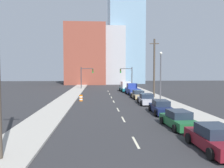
{
  "coord_description": "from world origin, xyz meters",
  "views": [
    {
      "loc": [
        -2.48,
        -5.79,
        4.63
      ],
      "look_at": [
        0.31,
        35.76,
        2.2
      ],
      "focal_mm": 35.0,
      "sensor_mm": 36.0,
      "label": 1
    }
  ],
  "objects_px": {
    "street_lamp": "(161,72)",
    "sedan_silver": "(146,99)",
    "traffic_barrel": "(81,98)",
    "sedan_orange": "(125,87)",
    "traffic_signal_left": "(85,75)",
    "sedan_navy": "(161,107)",
    "sedan_green": "(179,120)",
    "utility_pole_right_mid": "(154,68)",
    "sedan_maroon": "(214,139)",
    "box_truck_teal": "(126,87)",
    "sedan_tan": "(138,95)",
    "pickup_truck_blue": "(132,90)",
    "traffic_signal_right": "(128,75)"
  },
  "relations": [
    {
      "from": "traffic_barrel",
      "to": "sedan_orange",
      "type": "bearing_deg",
      "value": 66.01
    },
    {
      "from": "traffic_signal_left",
      "to": "sedan_orange",
      "type": "height_order",
      "value": "traffic_signal_left"
    },
    {
      "from": "sedan_navy",
      "to": "pickup_truck_blue",
      "type": "bearing_deg",
      "value": 92.06
    },
    {
      "from": "pickup_truck_blue",
      "to": "sedan_green",
      "type": "bearing_deg",
      "value": -93.33
    },
    {
      "from": "traffic_barrel",
      "to": "sedan_tan",
      "type": "height_order",
      "value": "sedan_tan"
    },
    {
      "from": "sedan_green",
      "to": "box_truck_teal",
      "type": "distance_m",
      "value": 32.41
    },
    {
      "from": "utility_pole_right_mid",
      "to": "sedan_navy",
      "type": "height_order",
      "value": "utility_pole_right_mid"
    },
    {
      "from": "traffic_signal_left",
      "to": "sedan_green",
      "type": "xyz_separation_m",
      "value": [
        9.99,
        -40.58,
        -3.03
      ]
    },
    {
      "from": "traffic_signal_left",
      "to": "box_truck_teal",
      "type": "bearing_deg",
      "value": -39.78
    },
    {
      "from": "sedan_maroon",
      "to": "pickup_truck_blue",
      "type": "height_order",
      "value": "pickup_truck_blue"
    },
    {
      "from": "sedan_green",
      "to": "sedan_orange",
      "type": "distance_m",
      "value": 38.32
    },
    {
      "from": "traffic_signal_right",
      "to": "box_truck_teal",
      "type": "height_order",
      "value": "traffic_signal_right"
    },
    {
      "from": "sedan_maroon",
      "to": "sedan_silver",
      "type": "bearing_deg",
      "value": 89.32
    },
    {
      "from": "utility_pole_right_mid",
      "to": "sedan_orange",
      "type": "xyz_separation_m",
      "value": [
        -2.76,
        18.39,
        -4.54
      ]
    },
    {
      "from": "sedan_silver",
      "to": "sedan_tan",
      "type": "xyz_separation_m",
      "value": [
        0.02,
        6.29,
        -0.04
      ]
    },
    {
      "from": "utility_pole_right_mid",
      "to": "sedan_tan",
      "type": "distance_m",
      "value": 5.49
    },
    {
      "from": "traffic_barrel",
      "to": "box_truck_teal",
      "type": "height_order",
      "value": "box_truck_teal"
    },
    {
      "from": "utility_pole_right_mid",
      "to": "traffic_barrel",
      "type": "distance_m",
      "value": 13.67
    },
    {
      "from": "traffic_barrel",
      "to": "sedan_maroon",
      "type": "bearing_deg",
      "value": -66.77
    },
    {
      "from": "sedan_maroon",
      "to": "sedan_green",
      "type": "height_order",
      "value": "sedan_maroon"
    },
    {
      "from": "sedan_green",
      "to": "sedan_navy",
      "type": "bearing_deg",
      "value": 83.99
    },
    {
      "from": "traffic_barrel",
      "to": "box_truck_teal",
      "type": "xyz_separation_m",
      "value": [
        9.06,
        15.74,
        0.6
      ]
    },
    {
      "from": "street_lamp",
      "to": "sedan_silver",
      "type": "relative_size",
      "value": 1.64
    },
    {
      "from": "pickup_truck_blue",
      "to": "sedan_orange",
      "type": "xyz_separation_m",
      "value": [
        0.0,
        12.24,
        -0.2
      ]
    },
    {
      "from": "sedan_green",
      "to": "sedan_navy",
      "type": "height_order",
      "value": "sedan_navy"
    },
    {
      "from": "traffic_barrel",
      "to": "sedan_maroon",
      "type": "height_order",
      "value": "sedan_maroon"
    },
    {
      "from": "sedan_navy",
      "to": "sedan_tan",
      "type": "height_order",
      "value": "sedan_navy"
    },
    {
      "from": "traffic_signal_right",
      "to": "sedan_green",
      "type": "relative_size",
      "value": 1.28
    },
    {
      "from": "sedan_maroon",
      "to": "utility_pole_right_mid",
      "type": "bearing_deg",
      "value": 82.71
    },
    {
      "from": "utility_pole_right_mid",
      "to": "sedan_maroon",
      "type": "bearing_deg",
      "value": -96.81
    },
    {
      "from": "traffic_barrel",
      "to": "sedan_orange",
      "type": "height_order",
      "value": "sedan_orange"
    },
    {
      "from": "traffic_signal_right",
      "to": "pickup_truck_blue",
      "type": "bearing_deg",
      "value": -94.89
    },
    {
      "from": "sedan_navy",
      "to": "sedan_orange",
      "type": "xyz_separation_m",
      "value": [
        0.1,
        32.3,
        0.01
      ]
    },
    {
      "from": "pickup_truck_blue",
      "to": "sedan_orange",
      "type": "relative_size",
      "value": 1.31
    },
    {
      "from": "street_lamp",
      "to": "sedan_tan",
      "type": "bearing_deg",
      "value": 140.5
    },
    {
      "from": "utility_pole_right_mid",
      "to": "sedan_silver",
      "type": "distance_m",
      "value": 8.93
    },
    {
      "from": "street_lamp",
      "to": "sedan_navy",
      "type": "bearing_deg",
      "value": -105.99
    },
    {
      "from": "sedan_maroon",
      "to": "sedan_silver",
      "type": "distance_m",
      "value": 18.04
    },
    {
      "from": "traffic_signal_right",
      "to": "street_lamp",
      "type": "xyz_separation_m",
      "value": [
        1.69,
        -24.01,
        0.82
      ]
    },
    {
      "from": "utility_pole_right_mid",
      "to": "sedan_navy",
      "type": "distance_m",
      "value": 14.91
    },
    {
      "from": "sedan_navy",
      "to": "sedan_maroon",
      "type": "bearing_deg",
      "value": -88.38
    },
    {
      "from": "traffic_barrel",
      "to": "pickup_truck_blue",
      "type": "xyz_separation_m",
      "value": [
        9.63,
        9.41,
        0.41
      ]
    },
    {
      "from": "pickup_truck_blue",
      "to": "sedan_maroon",
      "type": "bearing_deg",
      "value": -92.9
    },
    {
      "from": "sedan_silver",
      "to": "traffic_barrel",
      "type": "bearing_deg",
      "value": 159.8
    },
    {
      "from": "sedan_green",
      "to": "sedan_tan",
      "type": "height_order",
      "value": "sedan_green"
    },
    {
      "from": "traffic_signal_right",
      "to": "box_truck_teal",
      "type": "xyz_separation_m",
      "value": [
        -1.82,
        -8.17,
        -2.6
      ]
    },
    {
      "from": "traffic_signal_left",
      "to": "sedan_orange",
      "type": "xyz_separation_m",
      "value": [
        10.39,
        -2.26,
        -3.0
      ]
    },
    {
      "from": "utility_pole_right_mid",
      "to": "sedan_maroon",
      "type": "xyz_separation_m",
      "value": [
        -3.0,
        -25.14,
        -4.54
      ]
    },
    {
      "from": "pickup_truck_blue",
      "to": "sedan_silver",
      "type": "bearing_deg",
      "value": -93.22
    },
    {
      "from": "sedan_tan",
      "to": "street_lamp",
      "type": "bearing_deg",
      "value": -40.17
    }
  ]
}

